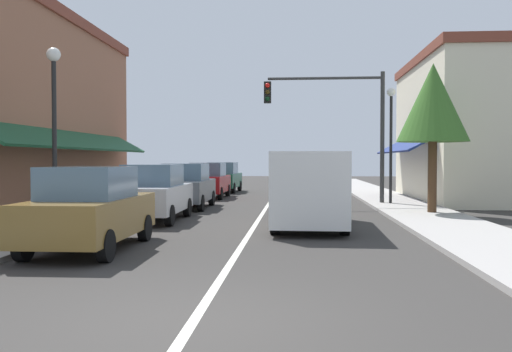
{
  "coord_description": "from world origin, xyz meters",
  "views": [
    {
      "loc": [
        1.22,
        -6.21,
        1.91
      ],
      "look_at": [
        -0.15,
        12.05,
        1.37
      ],
      "focal_mm": 38.24,
      "sensor_mm": 36.0,
      "label": 1
    }
  ],
  "objects_px": {
    "parked_car_third_left": "(187,186)",
    "street_lamp_left_near": "(54,109)",
    "traffic_signal_mast_arm": "(341,114)",
    "street_lamp_right_mid": "(391,127)",
    "van_in_lane": "(310,187)",
    "parked_car_far_left": "(208,180)",
    "parked_car_second_left": "(154,193)",
    "parked_car_distant_left": "(223,177)",
    "tree_right_near": "(433,104)",
    "parked_car_nearest_left": "(90,209)"
  },
  "relations": [
    {
      "from": "van_in_lane",
      "to": "traffic_signal_mast_arm",
      "type": "height_order",
      "value": "traffic_signal_mast_arm"
    },
    {
      "from": "parked_car_third_left",
      "to": "tree_right_near",
      "type": "height_order",
      "value": "tree_right_near"
    },
    {
      "from": "parked_car_second_left",
      "to": "parked_car_distant_left",
      "type": "relative_size",
      "value": 0.99
    },
    {
      "from": "parked_car_second_left",
      "to": "van_in_lane",
      "type": "distance_m",
      "value": 4.98
    },
    {
      "from": "parked_car_far_left",
      "to": "street_lamp_right_mid",
      "type": "height_order",
      "value": "street_lamp_right_mid"
    },
    {
      "from": "parked_car_far_left",
      "to": "street_lamp_left_near",
      "type": "distance_m",
      "value": 13.6
    },
    {
      "from": "tree_right_near",
      "to": "parked_car_far_left",
      "type": "bearing_deg",
      "value": 138.54
    },
    {
      "from": "parked_car_second_left",
      "to": "street_lamp_right_mid",
      "type": "distance_m",
      "value": 10.73
    },
    {
      "from": "traffic_signal_mast_arm",
      "to": "street_lamp_right_mid",
      "type": "xyz_separation_m",
      "value": [
        2.07,
        -0.19,
        -0.55
      ]
    },
    {
      "from": "traffic_signal_mast_arm",
      "to": "tree_right_near",
      "type": "xyz_separation_m",
      "value": [
        2.8,
        -4.14,
        -0.01
      ]
    },
    {
      "from": "parked_car_third_left",
      "to": "street_lamp_right_mid",
      "type": "xyz_separation_m",
      "value": [
        8.24,
        1.79,
        2.41
      ]
    },
    {
      "from": "parked_car_third_left",
      "to": "street_lamp_left_near",
      "type": "xyz_separation_m",
      "value": [
        -1.96,
        -7.42,
        2.37
      ]
    },
    {
      "from": "street_lamp_right_mid",
      "to": "street_lamp_left_near",
      "type": "bearing_deg",
      "value": -137.91
    },
    {
      "from": "parked_car_third_left",
      "to": "van_in_lane",
      "type": "bearing_deg",
      "value": -50.85
    },
    {
      "from": "street_lamp_right_mid",
      "to": "van_in_lane",
      "type": "bearing_deg",
      "value": -115.21
    },
    {
      "from": "parked_car_far_left",
      "to": "tree_right_near",
      "type": "relative_size",
      "value": 0.79
    },
    {
      "from": "parked_car_second_left",
      "to": "street_lamp_right_mid",
      "type": "xyz_separation_m",
      "value": [
        8.35,
        6.29,
        2.41
      ]
    },
    {
      "from": "traffic_signal_mast_arm",
      "to": "street_lamp_left_near",
      "type": "height_order",
      "value": "traffic_signal_mast_arm"
    },
    {
      "from": "parked_car_distant_left",
      "to": "van_in_lane",
      "type": "bearing_deg",
      "value": -72.31
    },
    {
      "from": "traffic_signal_mast_arm",
      "to": "street_lamp_right_mid",
      "type": "height_order",
      "value": "traffic_signal_mast_arm"
    },
    {
      "from": "parked_car_distant_left",
      "to": "street_lamp_left_near",
      "type": "bearing_deg",
      "value": -94.44
    },
    {
      "from": "street_lamp_right_mid",
      "to": "parked_car_third_left",
      "type": "bearing_deg",
      "value": -167.73
    },
    {
      "from": "street_lamp_left_near",
      "to": "tree_right_near",
      "type": "distance_m",
      "value": 12.15
    },
    {
      "from": "parked_car_third_left",
      "to": "street_lamp_right_mid",
      "type": "bearing_deg",
      "value": 11.86
    },
    {
      "from": "tree_right_near",
      "to": "traffic_signal_mast_arm",
      "type": "bearing_deg",
      "value": 124.07
    },
    {
      "from": "tree_right_near",
      "to": "parked_car_third_left",
      "type": "bearing_deg",
      "value": 166.46
    },
    {
      "from": "parked_car_second_left",
      "to": "parked_car_third_left",
      "type": "relative_size",
      "value": 1.0
    },
    {
      "from": "street_lamp_left_near",
      "to": "van_in_lane",
      "type": "bearing_deg",
      "value": 14.47
    },
    {
      "from": "parked_car_third_left",
      "to": "van_in_lane",
      "type": "xyz_separation_m",
      "value": [
        4.71,
        -5.7,
        0.27
      ]
    },
    {
      "from": "parked_car_nearest_left",
      "to": "parked_car_far_left",
      "type": "bearing_deg",
      "value": 89.71
    },
    {
      "from": "parked_car_distant_left",
      "to": "traffic_signal_mast_arm",
      "type": "distance_m",
      "value": 11.14
    },
    {
      "from": "parked_car_nearest_left",
      "to": "tree_right_near",
      "type": "xyz_separation_m",
      "value": [
        8.98,
        7.88,
        2.95
      ]
    },
    {
      "from": "street_lamp_left_near",
      "to": "traffic_signal_mast_arm",
      "type": "bearing_deg",
      "value": 49.14
    },
    {
      "from": "van_in_lane",
      "to": "street_lamp_right_mid",
      "type": "xyz_separation_m",
      "value": [
        3.53,
        7.49,
        2.14
      ]
    },
    {
      "from": "parked_car_second_left",
      "to": "van_in_lane",
      "type": "bearing_deg",
      "value": -14.69
    },
    {
      "from": "parked_car_second_left",
      "to": "street_lamp_right_mid",
      "type": "height_order",
      "value": "street_lamp_right_mid"
    },
    {
      "from": "parked_car_distant_left",
      "to": "traffic_signal_mast_arm",
      "type": "relative_size",
      "value": 0.74
    },
    {
      "from": "parked_car_far_left",
      "to": "tree_right_near",
      "type": "bearing_deg",
      "value": -41.13
    },
    {
      "from": "parked_car_nearest_left",
      "to": "tree_right_near",
      "type": "relative_size",
      "value": 0.79
    },
    {
      "from": "parked_car_distant_left",
      "to": "tree_right_near",
      "type": "bearing_deg",
      "value": -53.5
    },
    {
      "from": "parked_car_nearest_left",
      "to": "tree_right_near",
      "type": "distance_m",
      "value": 12.3
    },
    {
      "from": "parked_car_far_left",
      "to": "traffic_signal_mast_arm",
      "type": "relative_size",
      "value": 0.73
    },
    {
      "from": "parked_car_distant_left",
      "to": "tree_right_near",
      "type": "distance_m",
      "value": 16.01
    },
    {
      "from": "van_in_lane",
      "to": "parked_car_distant_left",
      "type": "bearing_deg",
      "value": 107.37
    },
    {
      "from": "parked_car_second_left",
      "to": "street_lamp_left_near",
      "type": "relative_size",
      "value": 0.85
    },
    {
      "from": "parked_car_nearest_left",
      "to": "parked_car_third_left",
      "type": "height_order",
      "value": "same"
    },
    {
      "from": "parked_car_nearest_left",
      "to": "street_lamp_left_near",
      "type": "bearing_deg",
      "value": 126.28
    },
    {
      "from": "parked_car_nearest_left",
      "to": "street_lamp_right_mid",
      "type": "height_order",
      "value": "street_lamp_right_mid"
    },
    {
      "from": "parked_car_second_left",
      "to": "traffic_signal_mast_arm",
      "type": "xyz_separation_m",
      "value": [
        6.29,
        6.48,
        2.96
      ]
    },
    {
      "from": "traffic_signal_mast_arm",
      "to": "street_lamp_left_near",
      "type": "bearing_deg",
      "value": -130.86
    }
  ]
}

